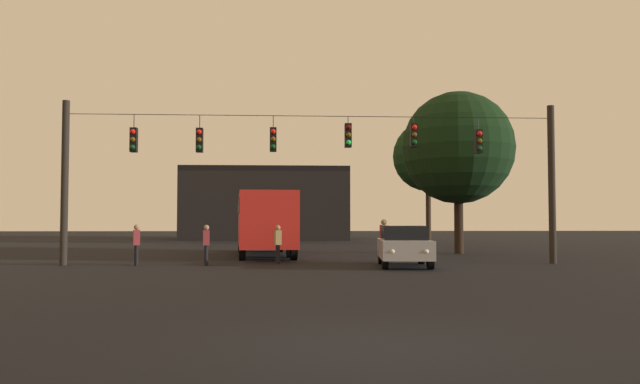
% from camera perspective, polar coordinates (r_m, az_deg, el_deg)
% --- Properties ---
extents(ground_plane, '(168.00, 168.00, 0.00)m').
position_cam_1_polar(ground_plane, '(33.15, -1.22, -5.54)').
color(ground_plane, black).
rests_on(ground_plane, ground).
extents(overhead_signal_span, '(19.55, 0.44, 6.38)m').
position_cam_1_polar(overhead_signal_span, '(25.40, -0.73, 2.34)').
color(overhead_signal_span, black).
rests_on(overhead_signal_span, ground).
extents(city_bus, '(3.30, 11.15, 3.00)m').
position_cam_1_polar(city_bus, '(32.17, -4.99, -2.30)').
color(city_bus, '#B21E19').
rests_on(city_bus, ground).
extents(car_near_right, '(2.22, 4.47, 1.52)m').
position_cam_1_polar(car_near_right, '(24.27, 7.46, -4.69)').
color(car_near_right, '#99999E').
rests_on(car_near_right, ground).
extents(pedestrian_crossing_left, '(0.31, 0.40, 1.77)m').
position_cam_1_polar(pedestrian_crossing_left, '(27.23, 5.68, -4.03)').
color(pedestrian_crossing_left, black).
rests_on(pedestrian_crossing_left, ground).
extents(pedestrian_crossing_center, '(0.31, 0.40, 1.54)m').
position_cam_1_polar(pedestrian_crossing_center, '(25.48, -3.76, -4.47)').
color(pedestrian_crossing_center, black).
rests_on(pedestrian_crossing_center, ground).
extents(pedestrian_crossing_right, '(0.28, 0.38, 1.55)m').
position_cam_1_polar(pedestrian_crossing_right, '(25.01, -10.05, -4.45)').
color(pedestrian_crossing_right, black).
rests_on(pedestrian_crossing_right, ground).
extents(pedestrian_near_bus, '(0.33, 0.41, 1.57)m').
position_cam_1_polar(pedestrian_near_bus, '(25.50, -15.97, -4.33)').
color(pedestrian_near_bus, black).
rests_on(pedestrian_near_bus, ground).
extents(corner_building, '(15.27, 12.81, 6.68)m').
position_cam_1_polar(corner_building, '(63.35, -4.79, -1.14)').
color(corner_building, black).
rests_on(corner_building, ground).
extents(tree_left_silhouette, '(5.95, 5.95, 8.57)m').
position_cam_1_polar(tree_left_silhouette, '(34.90, 12.14, 3.84)').
color(tree_left_silhouette, black).
rests_on(tree_left_silhouette, ground).
extents(tree_behind_building, '(5.33, 5.33, 9.32)m').
position_cam_1_polar(tree_behind_building, '(49.47, 9.55, 3.13)').
color(tree_behind_building, '#2D2116').
rests_on(tree_behind_building, ground).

